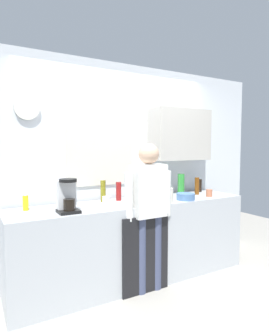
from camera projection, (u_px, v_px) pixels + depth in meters
name	position (u px, v px, depth m)	size (l,w,h in m)	color
ground_plane	(148.00, 290.00, 3.15)	(8.00, 8.00, 0.00)	#9E998E
kitchen_counter	(135.00, 241.00, 3.38)	(2.84, 0.64, 0.93)	#B2B7BC
dishwasher_panel	(146.00, 255.00, 3.07)	(0.56, 0.02, 0.83)	black
back_wall_assembly	(126.00, 163.00, 3.71)	(4.44, 0.42, 2.60)	silver
coffee_maker	(67.00, 197.00, 2.80)	(0.20, 0.20, 0.33)	black
bottle_red_vinegar	(119.00, 191.00, 3.43)	(0.06, 0.06, 0.22)	maroon
bottle_olive_oil	(103.00, 191.00, 3.34)	(0.06, 0.06, 0.25)	olive
bottle_amber_beer	(197.00, 186.00, 3.87)	(0.06, 0.06, 0.23)	brown
bottle_clear_soda	(181.00, 184.00, 3.84)	(0.09, 0.09, 0.28)	#2D8C33
bottle_dark_sauce	(200.00, 185.00, 4.10)	(0.06, 0.06, 0.18)	black
cup_terracotta_mug	(209.00, 193.00, 3.70)	(0.08, 0.08, 0.09)	#B26647
cup_white_mug	(106.00, 201.00, 3.16)	(0.08, 0.08, 0.10)	white
mixing_bowl	(186.00, 197.00, 3.47)	(0.22, 0.22, 0.08)	#4C72A5
potted_plant	(146.00, 193.00, 3.16)	(0.15, 0.15, 0.23)	#9E5638
dish_soap	(26.00, 203.00, 2.89)	(0.06, 0.06, 0.18)	yellow
storage_canister	(167.00, 195.00, 3.29)	(0.14, 0.14, 0.17)	silver
person_at_sink	(149.00, 205.00, 3.09)	(0.57, 0.22, 1.60)	#3F4766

